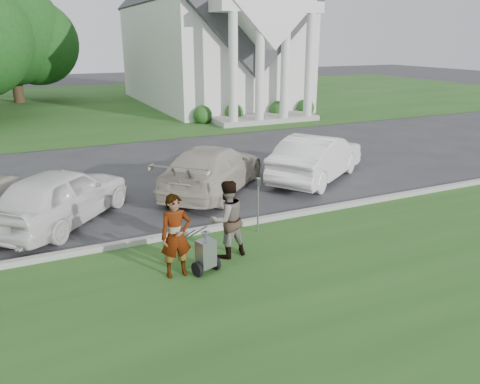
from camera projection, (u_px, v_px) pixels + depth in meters
ground at (219, 240)px, 11.41m from camera, size 120.00×120.00×0.00m
grass_strip at (279, 298)px, 8.83m from camera, size 80.00×7.00×0.01m
church_lawn at (80, 104)px, 34.66m from camera, size 80.00×30.00×0.01m
curb at (210, 229)px, 11.86m from camera, size 80.00×0.18×0.15m
church at (210, 19)px, 33.06m from camera, size 9.19×19.00×24.10m
tree_back at (10, 37)px, 34.14m from camera, size 9.61×7.60×8.89m
striping_cart at (206, 254)px, 9.67m from camera, size 0.73×1.15×1.00m
person_left at (176, 237)px, 9.42m from camera, size 0.65×0.44×1.75m
person_right at (227, 220)px, 10.28m from camera, size 0.95×0.79×1.76m
parking_meter_near at (258, 198)px, 11.57m from camera, size 0.10×0.09×1.44m
car_b at (61, 196)px, 12.24m from camera, size 4.28×4.51×1.51m
car_c at (213, 169)px, 14.84m from camera, size 4.99×5.09×1.47m
car_d at (317, 157)px, 16.08m from camera, size 4.86×4.03×1.56m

